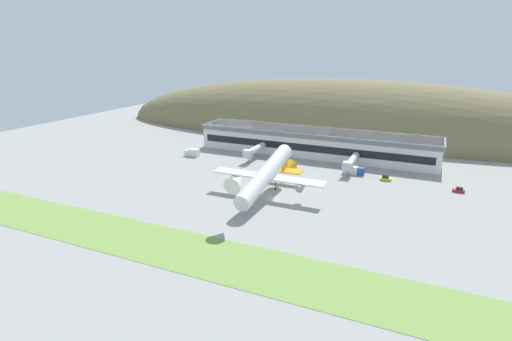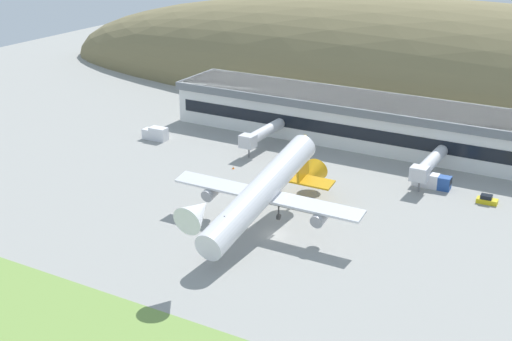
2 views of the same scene
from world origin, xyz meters
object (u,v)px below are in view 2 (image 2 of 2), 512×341
object	(u,v)px
traffic_cone_0	(233,168)
jetway_0	(261,134)
terminal_building	(372,119)
box_truck	(432,181)
fuel_truck	(156,134)
cargo_airplane	(263,192)
jetway_1	(429,164)
service_car_1	(487,200)

from	to	relation	value
traffic_cone_0	jetway_0	bearing A→B (deg)	93.09
terminal_building	box_truck	world-z (taller)	terminal_building
jetway_0	box_truck	world-z (taller)	jetway_0
terminal_building	fuel_truck	world-z (taller)	terminal_building
fuel_truck	traffic_cone_0	distance (m)	27.76
traffic_cone_0	fuel_truck	bearing A→B (deg)	164.06
cargo_airplane	fuel_truck	size ratio (longest dim) A/B	7.14
jetway_1	traffic_cone_0	distance (m)	41.25
jetway_1	cargo_airplane	bearing A→B (deg)	-116.89
terminal_building	cargo_airplane	distance (m)	54.27
jetway_1	box_truck	bearing A→B (deg)	-57.53
cargo_airplane	fuel_truck	world-z (taller)	cargo_airplane
jetway_1	fuel_truck	world-z (taller)	jetway_1
fuel_truck	box_truck	xyz separation A→B (m)	(67.02, 3.43, -0.07)
jetway_0	box_truck	bearing A→B (deg)	-3.63
terminal_building	service_car_1	size ratio (longest dim) A/B	25.16
cargo_airplane	box_truck	xyz separation A→B (m)	(20.02, 34.05, -5.89)
jetway_1	box_truck	distance (m)	3.85
jetway_1	service_car_1	size ratio (longest dim) A/B	4.30
jetway_0	service_car_1	xyz separation A→B (m)	(52.77, -5.12, -3.29)
terminal_building	jetway_1	world-z (taller)	terminal_building
jetway_1	service_car_1	distance (m)	14.48
box_truck	traffic_cone_0	xyz separation A→B (m)	(-40.35, -11.04, -1.14)
terminal_building	fuel_truck	bearing A→B (deg)	-152.89
box_truck	fuel_truck	bearing A→B (deg)	-177.07
jetway_1	traffic_cone_0	size ratio (longest dim) A/B	29.78
terminal_building	traffic_cone_0	xyz separation A→B (m)	(-19.47, -31.24, -5.70)
fuel_truck	traffic_cone_0	bearing A→B (deg)	-15.94
fuel_truck	traffic_cone_0	size ratio (longest dim) A/B	11.06
terminal_building	fuel_truck	size ratio (longest dim) A/B	15.74
fuel_truck	box_truck	world-z (taller)	fuel_truck
jetway_0	jetway_1	distance (m)	39.56
service_car_1	traffic_cone_0	bearing A→B (deg)	-170.69
terminal_building	box_truck	distance (m)	29.40
cargo_airplane	jetway_1	bearing A→B (deg)	63.11
terminal_building	cargo_airplane	bearing A→B (deg)	-89.10
terminal_building	traffic_cone_0	world-z (taller)	terminal_building
fuel_truck	terminal_building	bearing A→B (deg)	27.11
cargo_airplane	box_truck	world-z (taller)	cargo_airplane
terminal_building	traffic_cone_0	bearing A→B (deg)	-121.94
terminal_building	jetway_0	size ratio (longest dim) A/B	5.97
jetway_0	fuel_truck	world-z (taller)	jetway_0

